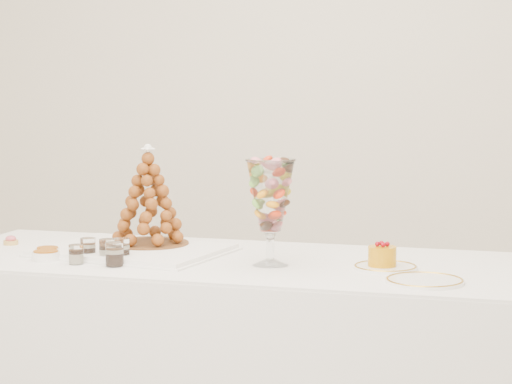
# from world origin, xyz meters

# --- Properties ---
(buffet_table) EXTENTS (1.98, 0.84, 0.75)m
(buffet_table) POSITION_xyz_m (-0.03, 0.22, 0.37)
(buffet_table) COLOR white
(buffet_table) RESTS_ON ground
(lace_tray) EXTENTS (0.66, 0.55, 0.02)m
(lace_tray) POSITION_xyz_m (-0.35, 0.25, 0.76)
(lace_tray) COLOR white
(lace_tray) RESTS_ON buffet_table
(macaron_vase) EXTENTS (0.16, 0.16, 0.34)m
(macaron_vase) POSITION_xyz_m (0.16, 0.15, 0.97)
(macaron_vase) COLOR white
(macaron_vase) RESTS_ON buffet_table
(cake_plate) EXTENTS (0.20, 0.20, 0.01)m
(cake_plate) POSITION_xyz_m (0.53, 0.18, 0.75)
(cake_plate) COLOR white
(cake_plate) RESTS_ON buffet_table
(spare_plate) EXTENTS (0.23, 0.23, 0.01)m
(spare_plate) POSITION_xyz_m (0.66, -0.01, 0.75)
(spare_plate) COLOR white
(spare_plate) RESTS_ON buffet_table
(pink_tart) EXTENTS (0.05, 0.05, 0.03)m
(pink_tart) POSITION_xyz_m (-0.84, 0.30, 0.76)
(pink_tart) COLOR tan
(pink_tart) RESTS_ON buffet_table
(verrine_a) EXTENTS (0.05, 0.05, 0.07)m
(verrine_a) POSITION_xyz_m (-0.46, 0.11, 0.78)
(verrine_a) COLOR white
(verrine_a) RESTS_ON buffet_table
(verrine_b) EXTENTS (0.06, 0.06, 0.07)m
(verrine_b) POSITION_xyz_m (-0.38, 0.08, 0.78)
(verrine_b) COLOR white
(verrine_b) RESTS_ON buffet_table
(verrine_c) EXTENTS (0.06, 0.06, 0.07)m
(verrine_c) POSITION_xyz_m (-0.34, 0.10, 0.78)
(verrine_c) COLOR white
(verrine_c) RESTS_ON buffet_table
(verrine_d) EXTENTS (0.06, 0.06, 0.06)m
(verrine_d) POSITION_xyz_m (-0.45, 0.01, 0.78)
(verrine_d) COLOR white
(verrine_d) RESTS_ON buffet_table
(verrine_e) EXTENTS (0.06, 0.06, 0.08)m
(verrine_e) POSITION_xyz_m (-0.32, -0.00, 0.78)
(verrine_e) COLOR white
(verrine_e) RESTS_ON buffet_table
(ramekin_back) EXTENTS (0.08, 0.08, 0.03)m
(ramekin_back) POSITION_xyz_m (-0.61, 0.13, 0.76)
(ramekin_back) COLOR white
(ramekin_back) RESTS_ON buffet_table
(ramekin_front) EXTENTS (0.09, 0.09, 0.03)m
(ramekin_front) POSITION_xyz_m (-0.58, 0.05, 0.76)
(ramekin_front) COLOR white
(ramekin_front) RESTS_ON buffet_table
(croquembouche) EXTENTS (0.29, 0.29, 0.35)m
(croquembouche) POSITION_xyz_m (-0.32, 0.33, 0.94)
(croquembouche) COLOR brown
(croquembouche) RESTS_ON lace_tray
(mousse_cake) EXTENTS (0.09, 0.09, 0.08)m
(mousse_cake) POSITION_xyz_m (0.52, 0.17, 0.79)
(mousse_cake) COLOR #CC8709
(mousse_cake) RESTS_ON cake_plate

